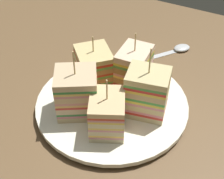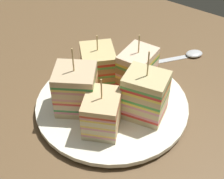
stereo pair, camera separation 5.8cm
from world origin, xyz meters
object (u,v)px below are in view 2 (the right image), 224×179
(sandwich_wedge_2, at_px, (137,70))
(sandwich_wedge_3, at_px, (98,67))
(plate, at_px, (112,104))
(chip_pile, at_px, (115,101))
(spoon, at_px, (187,55))
(sandwich_wedge_0, at_px, (102,113))
(sandwich_wedge_1, at_px, (145,96))
(sandwich_wedge_4, at_px, (76,90))

(sandwich_wedge_2, xyz_separation_m, sandwich_wedge_3, (-0.07, -0.03, -0.00))
(plate, xyz_separation_m, chip_pile, (0.01, -0.01, 0.02))
(chip_pile, distance_m, spoon, 0.24)
(sandwich_wedge_0, relative_size, sandwich_wedge_1, 0.78)
(sandwich_wedge_0, relative_size, sandwich_wedge_2, 0.90)
(sandwich_wedge_3, relative_size, chip_pile, 1.42)
(sandwich_wedge_1, distance_m, sandwich_wedge_4, 0.12)
(sandwich_wedge_1, distance_m, chip_pile, 0.06)
(sandwich_wedge_2, xyz_separation_m, chip_pile, (-0.00, -0.07, -0.03))
(plate, distance_m, sandwich_wedge_4, 0.08)
(sandwich_wedge_4, bearing_deg, sandwich_wedge_1, -3.99)
(spoon, bearing_deg, sandwich_wedge_1, -137.03)
(sandwich_wedge_3, bearing_deg, sandwich_wedge_0, -4.73)
(sandwich_wedge_0, xyz_separation_m, spoon, (0.02, 0.29, -0.04))
(sandwich_wedge_4, xyz_separation_m, chip_pile, (0.05, 0.04, -0.03))
(sandwich_wedge_1, height_order, sandwich_wedge_2, sandwich_wedge_1)
(sandwich_wedge_3, xyz_separation_m, spoon, (0.10, 0.20, -0.05))
(plate, bearing_deg, sandwich_wedge_1, 7.02)
(sandwich_wedge_2, bearing_deg, plate, -15.11)
(plate, height_order, sandwich_wedge_1, sandwich_wedge_1)
(sandwich_wedge_1, relative_size, sandwich_wedge_2, 1.15)
(sandwich_wedge_0, relative_size, sandwich_wedge_3, 0.99)
(plate, xyz_separation_m, sandwich_wedge_2, (0.01, 0.06, 0.05))
(sandwich_wedge_3, distance_m, chip_pile, 0.08)
(sandwich_wedge_0, bearing_deg, chip_pile, -13.69)
(plate, bearing_deg, sandwich_wedge_3, 150.67)
(sandwich_wedge_3, xyz_separation_m, sandwich_wedge_4, (0.01, -0.08, 0.00))
(sandwich_wedge_0, height_order, sandwich_wedge_2, sandwich_wedge_2)
(sandwich_wedge_4, height_order, chip_pile, sandwich_wedge_4)
(sandwich_wedge_0, height_order, sandwich_wedge_4, sandwich_wedge_4)
(sandwich_wedge_3, height_order, spoon, sandwich_wedge_3)
(sandwich_wedge_2, bearing_deg, chip_pile, -4.78)
(sandwich_wedge_3, bearing_deg, plate, 14.94)
(sandwich_wedge_0, bearing_deg, spoon, -29.41)
(sandwich_wedge_2, height_order, chip_pile, sandwich_wedge_2)
(plate, bearing_deg, sandwich_wedge_2, 78.45)
(sandwich_wedge_0, height_order, spoon, sandwich_wedge_0)
(spoon, bearing_deg, chip_pile, -149.77)
(sandwich_wedge_1, height_order, sandwich_wedge_3, sandwich_wedge_1)
(plate, xyz_separation_m, sandwich_wedge_1, (0.06, 0.01, 0.05))
(sandwich_wedge_1, bearing_deg, sandwich_wedge_4, 15.43)
(sandwich_wedge_0, xyz_separation_m, sandwich_wedge_2, (-0.01, 0.12, 0.01))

